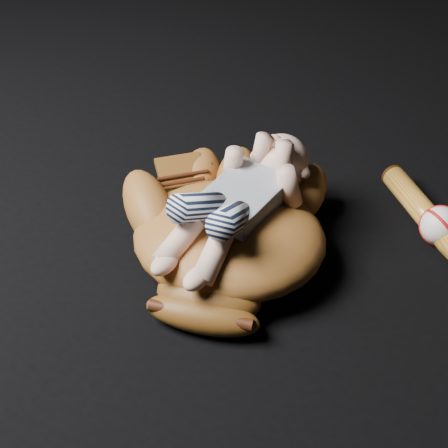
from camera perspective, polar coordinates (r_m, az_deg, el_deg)
The scene contains 3 objects.
baseball_glove at distance 1.09m, azimuth 0.45°, elevation -0.49°, with size 0.39×0.44×0.14m, color brown, non-canonical shape.
newborn_baby at distance 1.06m, azimuth 0.75°, elevation 1.89°, with size 0.16×0.36×0.15m, color #D4A189, non-canonical shape.
baseball at distance 1.21m, azimuth 17.54°, elevation -0.14°, with size 0.07×0.07×0.07m, color white.
Camera 1 is at (0.22, -0.87, 0.75)m, focal length 55.00 mm.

